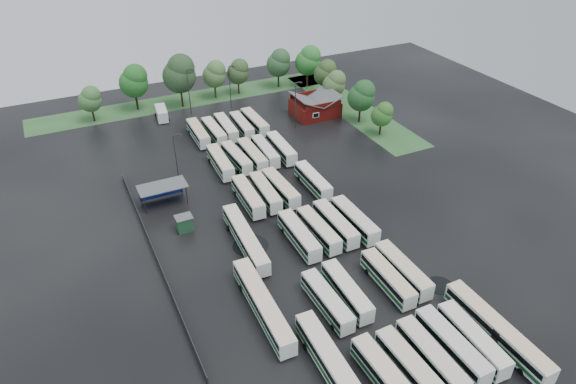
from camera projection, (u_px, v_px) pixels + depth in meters
name	position (u px, v px, depth m)	size (l,w,h in m)	color
ground	(310.00, 246.00, 79.29)	(160.00, 160.00, 0.00)	black
brick_building	(315.00, 108.00, 119.44)	(10.07, 8.60, 5.39)	maroon
wash_shed	(162.00, 188.00, 88.00)	(8.20, 4.20, 3.58)	#2D2D30
utility_hut	(184.00, 223.00, 82.14)	(2.70, 2.20, 2.62)	#194025
grass_strip_north	(196.00, 98.00, 129.02)	(80.00, 10.00, 0.01)	#2C5A29
grass_strip_east	(351.00, 108.00, 124.15)	(10.00, 50.00, 0.01)	#2C5A29
west_fence	(155.00, 254.00, 76.85)	(0.10, 50.00, 1.20)	#2D2D30
bus_r0c0	(386.00, 377.00, 57.21)	(2.59, 10.99, 3.04)	silver
bus_r0c1	(411.00, 368.00, 58.15)	(2.62, 11.04, 3.06)	silver
bus_r0c2	(431.00, 357.00, 59.52)	(2.42, 10.98, 3.05)	silver
bus_r0c3	(452.00, 345.00, 60.91)	(2.43, 11.16, 3.10)	silver
bus_r0c4	(472.00, 339.00, 61.72)	(2.75, 11.01, 3.04)	silver
bus_r1c0	(327.00, 301.00, 67.18)	(2.36, 10.59, 2.94)	silver
bus_r1c1	(347.00, 291.00, 68.71)	(2.61, 10.75, 2.97)	silver
bus_r1c3	(388.00, 278.00, 70.85)	(2.50, 10.69, 2.96)	silver
bus_r1c4	(402.00, 270.00, 72.21)	(2.39, 11.01, 3.06)	silver
bus_r2c1	(299.00, 235.00, 78.86)	(2.56, 11.11, 3.08)	silver
bus_r2c2	(318.00, 230.00, 80.14)	(2.46, 10.69, 2.96)	silver
bus_r2c3	(335.00, 224.00, 81.44)	(2.39, 11.05, 3.08)	silver
bus_r2c4	(354.00, 220.00, 82.23)	(2.50, 11.22, 3.12)	silver
bus_r3c0	(248.00, 196.00, 88.08)	(2.76, 11.15, 3.08)	silver
bus_r3c1	(265.00, 192.00, 89.30)	(2.79, 10.86, 3.00)	silver
bus_r3c2	(280.00, 188.00, 90.35)	(2.62, 11.11, 3.08)	silver
bus_r3c4	(313.00, 180.00, 92.52)	(2.50, 10.90, 3.02)	silver
bus_r4c0	(220.00, 162.00, 98.14)	(2.79, 11.17, 3.09)	silver
bus_r4c1	(236.00, 158.00, 99.74)	(2.71, 10.70, 2.95)	silver
bus_r4c2	(252.00, 155.00, 100.55)	(2.42, 11.02, 3.06)	silver
bus_r4c3	(265.00, 151.00, 101.94)	(2.79, 10.79, 2.98)	silver
bus_r4c4	(281.00, 148.00, 102.93)	(2.81, 11.11, 3.07)	silver
bus_r5c0	(198.00, 133.00, 108.75)	(2.59, 10.89, 3.01)	silver
bus_r5c1	(214.00, 131.00, 109.49)	(2.30, 10.66, 2.96)	silver
bus_r5c2	(226.00, 127.00, 111.08)	(2.79, 10.94, 3.02)	silver
bus_r5c3	(242.00, 125.00, 111.96)	(2.71, 10.66, 2.94)	silver
bus_r5c4	(255.00, 122.00, 113.30)	(2.37, 11.07, 3.08)	silver
artic_bus_west_a	(335.00, 370.00, 57.88)	(2.90, 16.77, 3.10)	silver
artic_bus_west_b	(245.00, 238.00, 78.28)	(3.08, 16.18, 2.98)	silver
artic_bus_west_c	(263.00, 305.00, 66.50)	(2.80, 16.65, 3.08)	silver
artic_bus_east	(497.00, 330.00, 62.92)	(2.32, 16.20, 3.01)	silver
minibus	(162.00, 113.00, 117.83)	(3.05, 6.46, 2.72)	silver
tree_north_0	(90.00, 99.00, 114.78)	(5.11, 5.11, 8.46)	black
tree_north_1	(134.00, 81.00, 119.41)	(6.73, 6.73, 11.15)	black
tree_north_2	(180.00, 73.00, 120.20)	(7.85, 7.85, 13.00)	#331E11
tree_north_3	(215.00, 74.00, 126.14)	(5.81, 5.81, 9.62)	#3B2D1D
tree_north_4	(238.00, 71.00, 128.59)	(5.50, 5.50, 9.11)	black
tree_north_5	(279.00, 63.00, 132.07)	(6.17, 6.17, 10.23)	black
tree_north_6	(308.00, 60.00, 136.73)	(5.37, 5.37, 8.89)	black
tree_east_0	(383.00, 114.00, 109.18)	(4.58, 4.58, 7.58)	black
tree_east_1	(362.00, 95.00, 113.87)	(6.03, 6.03, 9.98)	black
tree_east_2	(335.00, 83.00, 121.96)	(5.41, 5.41, 8.95)	black
tree_east_3	(326.00, 73.00, 127.43)	(5.65, 5.65, 9.35)	black
tree_east_4	(309.00, 60.00, 132.25)	(6.60, 6.60, 10.93)	#342415
lamp_post_ne	(296.00, 102.00, 111.29)	(1.64, 0.32, 10.67)	#2D2D30
lamp_post_nw	(177.00, 158.00, 90.49)	(1.62, 0.32, 10.54)	#2D2D30
lamp_post_back_w	(189.00, 89.00, 117.73)	(1.66, 0.32, 10.80)	#2D2D30
lamp_post_back_e	(230.00, 84.00, 121.10)	(1.57, 0.31, 10.20)	#2D2D30
puddle_0	(403.00, 350.00, 62.50)	(4.79, 4.79, 0.01)	black
puddle_1	(455.00, 312.00, 67.74)	(3.96, 3.96, 0.01)	black
puddle_2	(250.00, 246.00, 79.44)	(5.63, 5.63, 0.01)	black
puddle_3	(324.00, 243.00, 80.03)	(5.02, 5.02, 0.01)	black
puddle_4	(440.00, 286.00, 71.94)	(3.94, 3.94, 0.01)	black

